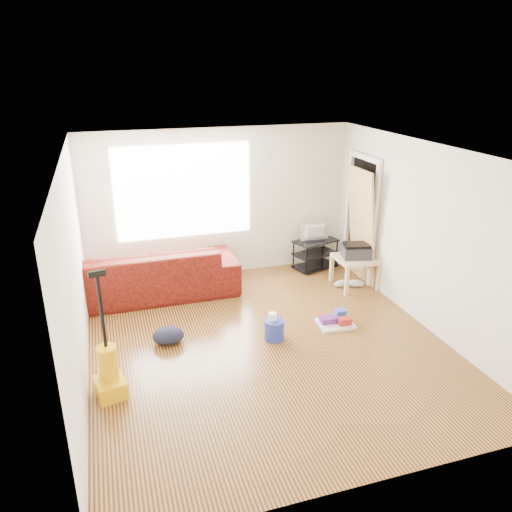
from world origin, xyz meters
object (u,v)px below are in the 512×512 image
object	(u,v)px
sofa	(153,294)
vacuum	(109,373)
tv_stand	(315,254)
side_table	(355,262)
cleaning_tray	(336,321)
bucket	(274,338)
backpack	(169,343)

from	to	relation	value
sofa	vacuum	bearing A→B (deg)	73.37
tv_stand	vacuum	bearing A→B (deg)	-159.71
side_table	cleaning_tray	bearing A→B (deg)	-127.75
tv_stand	bucket	bearing A→B (deg)	-141.91
backpack	tv_stand	bearing A→B (deg)	33.40
vacuum	backpack	bearing A→B (deg)	38.05
sofa	cleaning_tray	world-z (taller)	sofa
side_table	vacuum	xyz separation A→B (m)	(-3.95, -1.80, -0.15)
tv_stand	backpack	distance (m)	3.43
cleaning_tray	side_table	bearing A→B (deg)	52.25
side_table	bucket	bearing A→B (deg)	-146.38
bucket	tv_stand	bearing A→B (deg)	54.48
side_table	backpack	xyz separation A→B (m)	(-3.19, -0.91, -0.43)
bucket	vacuum	distance (m)	2.22
cleaning_tray	backpack	world-z (taller)	cleaning_tray
sofa	backpack	bearing A→B (deg)	91.19
cleaning_tray	vacuum	distance (m)	3.17
vacuum	sofa	bearing A→B (deg)	62.02
backpack	vacuum	bearing A→B (deg)	-129.55
sofa	bucket	bearing A→B (deg)	126.83
backpack	sofa	bearing A→B (deg)	92.25
tv_stand	vacuum	distance (m)	4.55
vacuum	tv_stand	bearing A→B (deg)	25.33
sofa	side_table	world-z (taller)	side_table
side_table	backpack	world-z (taller)	side_table
cleaning_tray	sofa	bearing A→B (deg)	143.19
cleaning_tray	vacuum	size ratio (longest dim) A/B	0.35
bucket	vacuum	size ratio (longest dim) A/B	0.18
tv_stand	cleaning_tray	bearing A→B (deg)	-121.82
tv_stand	backpack	bearing A→B (deg)	-164.04
tv_stand	cleaning_tray	xyz separation A→B (m)	(-0.56, -2.03, -0.22)
backpack	side_table	bearing A→B (deg)	16.93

